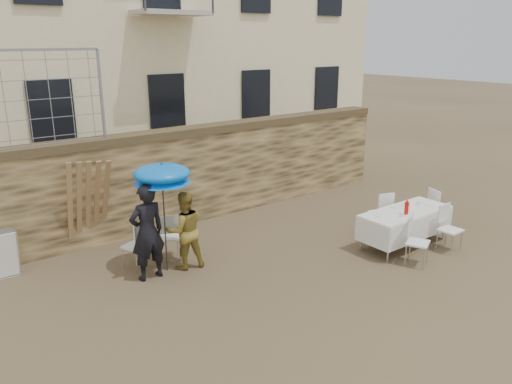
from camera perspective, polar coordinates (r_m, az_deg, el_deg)
ground at (r=8.29m, az=7.25°, el=-13.42°), size 80.00×80.00×0.00m
stone_wall at (r=11.65m, az=-9.97°, el=1.45°), size 13.00×0.50×2.20m
chain_link_fence at (r=10.29m, az=-25.70°, el=9.36°), size 3.20×0.06×1.80m
man_suit at (r=9.11m, az=-12.32°, el=-4.51°), size 0.67×0.45×1.79m
woman_dress at (r=9.47m, az=-8.17°, el=-4.34°), size 0.84×0.71×1.51m
umbrella at (r=9.07m, az=-10.69°, el=1.71°), size 1.06×1.06×1.94m
couple_chair_left at (r=9.73m, az=-13.57°, el=-5.82°), size 0.62×0.62×0.96m
couple_chair_right at (r=10.00m, az=-9.91°, el=-4.94°), size 0.62×0.62×0.96m
banquet_table at (r=10.85m, az=16.74°, el=-2.24°), size 2.10×0.85×0.78m
soda_bottle at (r=10.56m, az=16.83°, el=-1.78°), size 0.09×0.09×0.26m
table_chair_front_left at (r=10.08m, az=18.01°, el=-5.39°), size 0.63×0.63×0.96m
table_chair_front_right at (r=10.95m, az=21.34°, el=-3.93°), size 0.50×0.50×0.96m
table_chair_back at (r=11.54m, az=14.04°, el=-2.20°), size 0.60×0.60×0.96m
table_chair_side at (r=12.10m, az=20.20°, el=-1.85°), size 0.61×0.61×0.96m
chair_stack_right at (r=10.33m, az=-26.93°, el=-6.03°), size 0.46×0.40×0.92m
wood_planks at (r=10.56m, az=-18.93°, el=-1.45°), size 0.70×0.20×2.00m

